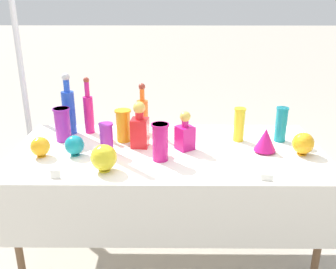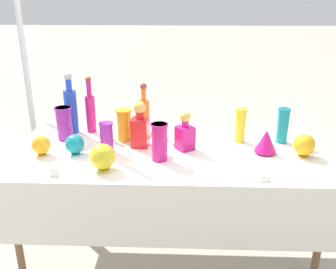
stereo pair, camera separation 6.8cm
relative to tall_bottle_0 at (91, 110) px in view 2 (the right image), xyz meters
The scene contains 23 objects.
ground_plane 1.11m from the tall_bottle_0, 28.96° to the right, with size 40.00×40.00×0.00m, color #A0998C.
display_table 0.69m from the tall_bottle_0, 32.25° to the right, with size 1.94×0.94×0.76m.
tall_bottle_0 is the anchor object (origin of this frame).
tall_bottle_1 0.37m from the tall_bottle_0, ahead, with size 0.08×0.08×0.35m.
tall_bottle_2 0.13m from the tall_bottle_0, behind, with size 0.09×0.09×0.42m.
square_decanter_0 0.45m from the tall_bottle_0, 34.34° to the right, with size 0.12×0.12×0.30m.
square_decanter_1 0.72m from the tall_bottle_0, 24.43° to the right, with size 0.13×0.13×0.25m.
slender_vase_0 0.69m from the tall_bottle_0, 42.31° to the right, with size 0.10×0.10×0.22m.
slender_vase_1 0.21m from the tall_bottle_0, 132.71° to the right, with size 0.11×0.11×0.22m.
slender_vase_2 0.40m from the tall_bottle_0, 63.31° to the right, with size 0.09×0.09×0.19m.
slender_vase_3 0.31m from the tall_bottle_0, 31.86° to the right, with size 0.11×0.11×0.21m.
slender_vase_4 1.03m from the tall_bottle_0, ahead, with size 0.08×0.08×0.22m.
slender_vase_5 1.30m from the tall_bottle_0, ahead, with size 0.08×0.08×0.23m.
fluted_vase_0 1.20m from the tall_bottle_0, 16.49° to the right, with size 0.14×0.14×0.15m.
round_bowl_0 1.42m from the tall_bottle_0, 15.45° to the right, with size 0.13×0.13×0.14m.
round_bowl_1 0.65m from the tall_bottle_0, 71.56° to the right, with size 0.14×0.14×0.15m.
round_bowl_2 0.48m from the tall_bottle_0, 116.27° to the right, with size 0.11×0.11×0.12m.
round_bowl_3 0.41m from the tall_bottle_0, 91.29° to the right, with size 0.12×0.12×0.12m.
price_tag_left 1.30m from the tall_bottle_0, 33.91° to the right, with size 0.06×0.01×0.03m, color white.
price_tag_center 0.71m from the tall_bottle_0, 93.31° to the right, with size 0.05×0.01×0.05m, color white.
cardboard_box_behind_left 1.37m from the tall_bottle_0, 33.34° to the left, with size 0.44×0.37×0.33m.
cardboard_box_behind_right 1.26m from the tall_bottle_0, 62.74° to the left, with size 0.54×0.52×0.41m.
canopy_pole 0.68m from the tall_bottle_0, 147.48° to the left, with size 0.18×0.18×2.30m.
Camera 2 is at (0.08, -2.16, 1.67)m, focal length 40.00 mm.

